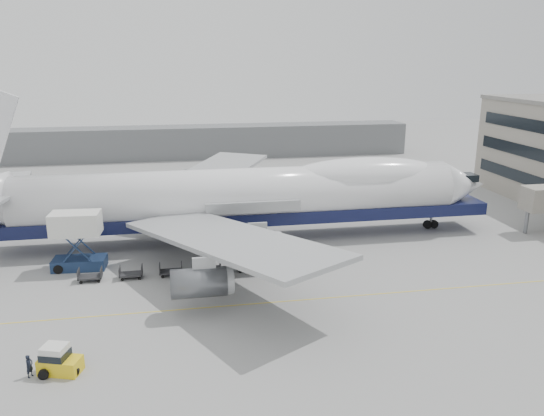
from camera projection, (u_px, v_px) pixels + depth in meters
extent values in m
plane|color=gray|center=(256.00, 277.00, 54.09)|extent=(260.00, 260.00, 0.00)
cube|color=gold|center=(266.00, 303.00, 48.40)|extent=(60.00, 0.15, 0.01)
cylinder|color=slate|center=(526.00, 222.00, 67.35)|extent=(0.50, 0.50, 3.00)
cube|color=slate|center=(165.00, 143.00, 117.75)|extent=(110.00, 8.00, 7.00)
cylinder|color=white|center=(241.00, 195.00, 63.91)|extent=(52.00, 6.40, 6.40)
cube|color=#0F1439|center=(249.00, 215.00, 64.77)|extent=(60.00, 5.76, 1.50)
cone|color=white|center=(463.00, 185.00, 68.81)|extent=(6.00, 6.40, 6.40)
ellipsoid|color=white|center=(365.00, 176.00, 66.07)|extent=(20.67, 5.78, 4.56)
cube|color=#9EA0A3|center=(228.00, 239.00, 50.03)|extent=(20.35, 26.74, 2.26)
cube|color=#9EA0A3|center=(209.00, 176.00, 77.09)|extent=(20.35, 26.74, 2.26)
cylinder|color=#595B60|center=(188.00, 184.00, 81.65)|extent=(4.80, 2.60, 2.60)
cylinder|color=#595B60|center=(233.00, 197.00, 74.14)|extent=(4.80, 2.60, 2.60)
cylinder|color=#595B60|center=(253.00, 244.00, 55.19)|extent=(4.80, 2.60, 2.60)
cylinder|color=#595B60|center=(199.00, 283.00, 45.65)|extent=(4.80, 2.60, 2.60)
cylinder|color=slate|center=(431.00, 219.00, 69.35)|extent=(0.36, 0.36, 2.50)
cylinder|color=black|center=(431.00, 224.00, 69.54)|extent=(1.10, 0.45, 1.10)
cylinder|color=slate|center=(219.00, 239.00, 61.77)|extent=(0.36, 0.36, 2.50)
cylinder|color=black|center=(219.00, 245.00, 61.96)|extent=(1.10, 0.45, 1.10)
cylinder|color=slate|center=(215.00, 224.00, 67.45)|extent=(0.36, 0.36, 2.50)
cylinder|color=black|center=(215.00, 229.00, 67.64)|extent=(1.10, 0.45, 1.10)
cube|color=#192A4B|center=(80.00, 263.00, 56.22)|extent=(5.55, 2.89, 1.19)
cube|color=silver|center=(76.00, 224.00, 55.02)|extent=(5.13, 3.08, 2.39)
cube|color=#192A4B|center=(76.00, 247.00, 54.49)|extent=(3.86, 0.32, 4.27)
cube|color=#192A4B|center=(80.00, 240.00, 56.75)|extent=(3.86, 0.32, 4.27)
cube|color=slate|center=(78.00, 219.00, 56.66)|extent=(2.67, 1.44, 0.15)
cylinder|color=black|center=(58.00, 269.00, 54.89)|extent=(0.98, 0.38, 0.98)
cylinder|color=black|center=(63.00, 262.00, 56.94)|extent=(0.98, 0.38, 0.98)
cylinder|color=black|center=(98.00, 267.00, 55.55)|extent=(0.98, 0.38, 0.98)
cylinder|color=black|center=(100.00, 259.00, 57.60)|extent=(0.98, 0.38, 0.98)
cube|color=yellow|center=(60.00, 365.00, 37.56)|extent=(3.20, 2.35, 1.12)
cube|color=silver|center=(55.00, 352.00, 37.33)|extent=(2.00, 1.87, 1.02)
cube|color=black|center=(55.00, 355.00, 37.38)|extent=(2.13, 2.00, 0.51)
cylinder|color=black|center=(43.00, 375.00, 36.82)|extent=(0.72, 0.31, 0.72)
cylinder|color=black|center=(48.00, 364.00, 38.07)|extent=(0.72, 0.31, 0.72)
cylinder|color=black|center=(74.00, 372.00, 37.16)|extent=(0.72, 0.31, 0.72)
cylinder|color=black|center=(77.00, 361.00, 38.42)|extent=(0.72, 0.31, 0.72)
imported|color=black|center=(29.00, 366.00, 36.96)|extent=(0.65, 0.73, 1.69)
cone|color=#FF490D|center=(64.00, 357.00, 39.03)|extent=(0.39, 0.39, 0.61)
cube|color=#FF490D|center=(65.00, 361.00, 39.11)|extent=(0.41, 0.41, 0.03)
cube|color=#2D2D30|center=(90.00, 277.00, 53.05)|extent=(2.30, 1.35, 0.18)
cube|color=#2D2D30|center=(78.00, 274.00, 52.76)|extent=(0.08, 1.35, 0.90)
cube|color=#2D2D30|center=(101.00, 272.00, 53.13)|extent=(0.08, 1.35, 0.90)
cylinder|color=black|center=(81.00, 282.00, 52.47)|extent=(0.30, 0.12, 0.30)
cylinder|color=black|center=(83.00, 278.00, 53.51)|extent=(0.30, 0.12, 0.30)
cylinder|color=black|center=(99.00, 281.00, 52.76)|extent=(0.30, 0.12, 0.30)
cylinder|color=black|center=(100.00, 277.00, 53.80)|extent=(0.30, 0.12, 0.30)
cube|color=#2D2D30|center=(131.00, 274.00, 53.73)|extent=(2.30, 1.35, 0.18)
cube|color=#2D2D30|center=(120.00, 271.00, 53.43)|extent=(0.08, 1.35, 0.90)
cube|color=#2D2D30|center=(142.00, 270.00, 53.80)|extent=(0.08, 1.35, 0.90)
cylinder|color=black|center=(122.00, 280.00, 53.14)|extent=(0.30, 0.12, 0.30)
cylinder|color=black|center=(123.00, 275.00, 54.18)|extent=(0.30, 0.12, 0.30)
cylinder|color=black|center=(140.00, 278.00, 53.43)|extent=(0.30, 0.12, 0.30)
cylinder|color=black|center=(140.00, 274.00, 54.47)|extent=(0.30, 0.12, 0.30)
cube|color=#2D2D30|center=(171.00, 271.00, 54.40)|extent=(2.30, 1.35, 0.18)
cube|color=#2D2D30|center=(160.00, 269.00, 54.10)|extent=(0.08, 1.35, 0.90)
cube|color=#2D2D30|center=(182.00, 267.00, 54.48)|extent=(0.08, 1.35, 0.90)
cylinder|color=black|center=(163.00, 277.00, 53.82)|extent=(0.30, 0.12, 0.30)
cylinder|color=black|center=(163.00, 273.00, 54.86)|extent=(0.30, 0.12, 0.30)
cylinder|color=black|center=(179.00, 276.00, 54.10)|extent=(0.30, 0.12, 0.30)
cylinder|color=black|center=(179.00, 272.00, 55.15)|extent=(0.30, 0.12, 0.30)
cube|color=#2D2D30|center=(210.00, 269.00, 55.07)|extent=(2.30, 1.35, 0.18)
cube|color=#2D2D30|center=(199.00, 266.00, 54.78)|extent=(0.08, 1.35, 0.90)
cube|color=#2D2D30|center=(220.00, 265.00, 55.15)|extent=(0.08, 1.35, 0.90)
cylinder|color=black|center=(202.00, 274.00, 54.49)|extent=(0.30, 0.12, 0.30)
cylinder|color=black|center=(201.00, 270.00, 55.53)|extent=(0.30, 0.12, 0.30)
cylinder|color=black|center=(218.00, 273.00, 54.78)|extent=(0.30, 0.12, 0.30)
cylinder|color=black|center=(218.00, 269.00, 55.82)|extent=(0.30, 0.12, 0.30)
cube|color=#2D2D30|center=(248.00, 266.00, 55.74)|extent=(2.30, 1.35, 0.18)
cube|color=#2D2D30|center=(237.00, 263.00, 55.45)|extent=(0.08, 1.35, 0.90)
cube|color=#2D2D30|center=(258.00, 262.00, 55.82)|extent=(0.08, 1.35, 0.90)
cylinder|color=black|center=(240.00, 271.00, 55.16)|extent=(0.30, 0.12, 0.30)
cylinder|color=black|center=(239.00, 268.00, 56.20)|extent=(0.30, 0.12, 0.30)
cylinder|color=black|center=(256.00, 270.00, 55.45)|extent=(0.30, 0.12, 0.30)
cylinder|color=black|center=(255.00, 266.00, 56.49)|extent=(0.30, 0.12, 0.30)
cube|color=#2D2D30|center=(285.00, 264.00, 56.42)|extent=(2.30, 1.35, 0.18)
cube|color=#2D2D30|center=(274.00, 261.00, 56.12)|extent=(0.08, 1.35, 0.90)
cube|color=#2D2D30|center=(295.00, 260.00, 56.49)|extent=(0.08, 1.35, 0.90)
cylinder|color=black|center=(278.00, 269.00, 55.83)|extent=(0.30, 0.12, 0.30)
cylinder|color=black|center=(276.00, 265.00, 56.88)|extent=(0.30, 0.12, 0.30)
cylinder|color=black|center=(293.00, 268.00, 56.12)|extent=(0.30, 0.12, 0.30)
cylinder|color=black|center=(291.00, 264.00, 57.16)|extent=(0.30, 0.12, 0.30)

